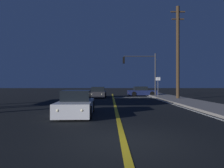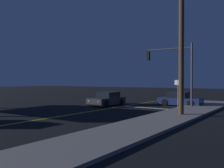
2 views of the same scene
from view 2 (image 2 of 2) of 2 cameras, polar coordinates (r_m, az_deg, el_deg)
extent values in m
cube|color=gray|center=(13.88, 6.49, -9.33)|extent=(3.20, 38.11, 0.15)
cube|color=gold|center=(17.97, -12.91, -7.24)|extent=(0.20, 35.99, 0.01)
cube|color=silver|center=(14.83, 0.08, -8.93)|extent=(0.16, 35.99, 0.01)
cube|color=silver|center=(23.77, 7.85, -5.25)|extent=(5.09, 0.50, 0.01)
cube|color=navy|center=(26.61, 14.94, -3.69)|extent=(4.17, 1.91, 0.68)
cube|color=black|center=(26.65, 14.44, -2.39)|extent=(1.93, 1.63, 0.60)
cylinder|color=black|center=(27.07, 18.12, -3.88)|extent=(0.64, 0.23, 0.64)
cylinder|color=black|center=(25.40, 17.06, -4.18)|extent=(0.64, 0.23, 0.64)
cylinder|color=black|center=(27.87, 13.00, -3.73)|extent=(0.64, 0.23, 0.64)
cylinder|color=black|center=(26.24, 11.65, -4.00)|extent=(0.64, 0.23, 0.64)
sphere|color=#FFF4CC|center=(26.58, 19.47, -3.54)|extent=(0.18, 0.18, 0.18)
sphere|color=#FFF4CC|center=(25.47, 18.83, -3.73)|extent=(0.18, 0.18, 0.18)
sphere|color=red|center=(27.85, 11.36, -3.31)|extent=(0.14, 0.14, 0.14)
sphere|color=red|center=(26.78, 10.42, -3.47)|extent=(0.14, 0.14, 0.14)
cube|color=#2D2D33|center=(25.88, -1.17, -3.79)|extent=(1.91, 4.27, 0.68)
cube|color=black|center=(26.05, -0.84, -2.43)|extent=(1.62, 1.97, 0.60)
cylinder|color=black|center=(24.32, -1.34, -4.37)|extent=(0.23, 0.64, 0.64)
cylinder|color=black|center=(25.38, -4.51, -4.15)|extent=(0.23, 0.64, 0.64)
cylinder|color=black|center=(26.48, 2.03, -3.94)|extent=(0.23, 0.64, 0.64)
cylinder|color=black|center=(27.46, -1.02, -3.77)|extent=(0.23, 0.64, 0.64)
sphere|color=#FFF4CC|center=(23.89, -2.97, -3.98)|extent=(0.18, 0.18, 0.18)
sphere|color=#FFF4CC|center=(24.61, -5.09, -3.84)|extent=(0.18, 0.18, 0.18)
sphere|color=red|center=(27.26, 2.38, -3.39)|extent=(0.14, 0.14, 0.14)
sphere|color=red|center=(27.89, 0.39, -3.29)|extent=(0.14, 0.14, 0.14)
cylinder|color=#38383D|center=(24.55, 17.30, 1.84)|extent=(0.18, 0.18, 5.94)
cylinder|color=#38383D|center=(25.45, 12.55, 7.62)|extent=(4.38, 0.12, 0.12)
cube|color=black|center=(26.28, 8.08, 6.21)|extent=(0.28, 0.28, 0.90)
sphere|color=red|center=(26.31, 8.08, 6.80)|extent=(0.22, 0.22, 0.22)
sphere|color=#4C2D05|center=(26.28, 8.08, 6.21)|extent=(0.22, 0.22, 0.22)
sphere|color=#0A3814|center=(26.26, 8.08, 5.62)|extent=(0.22, 0.22, 0.22)
cylinder|color=#42301E|center=(18.67, 15.16, 8.68)|extent=(0.36, 0.36, 10.16)
cylinder|color=slate|center=(22.02, 14.40, -2.39)|extent=(0.06, 0.06, 2.59)
cube|color=white|center=(21.98, 14.41, 0.33)|extent=(0.56, 0.07, 0.40)
camera|label=1|loc=(14.16, -73.76, -3.14)|focal=32.35mm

